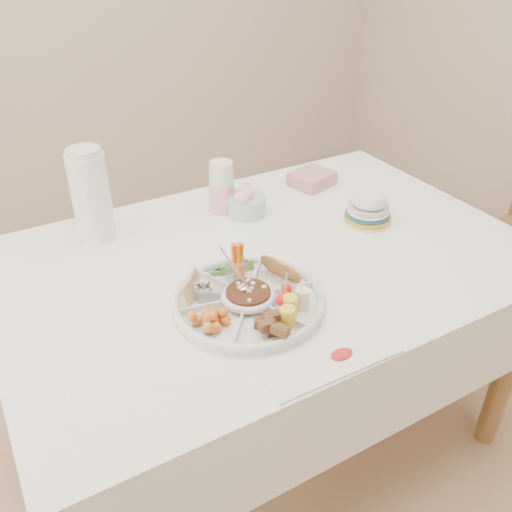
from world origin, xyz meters
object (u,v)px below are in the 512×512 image
dining_table (266,352)px  plate_stack (368,208)px  party_tray (248,298)px  thermos (91,194)px

dining_table → plate_stack: plate_stack is taller
dining_table → party_tray: party_tray is taller
dining_table → party_tray: bearing=-132.7°
party_tray → plate_stack: size_ratio=2.49×
plate_stack → dining_table: bearing=-177.7°
dining_table → thermos: 0.75m
party_tray → thermos: 0.59m
party_tray → plate_stack: 0.58m
dining_table → party_tray: (-0.17, -0.18, 0.40)m
thermos → plate_stack: thermos is taller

